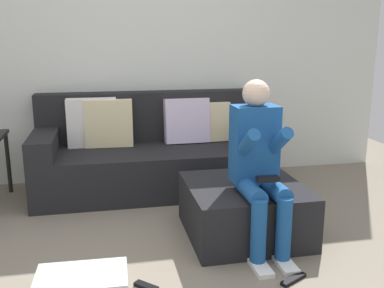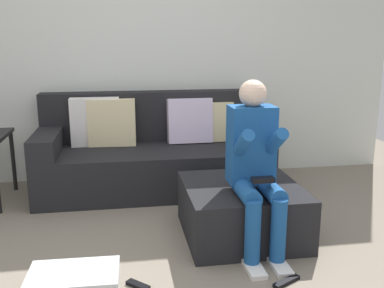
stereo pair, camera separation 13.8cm
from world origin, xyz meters
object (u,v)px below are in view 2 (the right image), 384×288
remote_near_ottoman (286,281)px  couch_sectional (153,153)px  ottoman (242,210)px  remote_by_storage_bin (138,285)px  person_seated (255,160)px  storage_bin (74,282)px

remote_near_ottoman → couch_sectional: bearing=80.6°
ottoman → remote_by_storage_bin: (-0.76, -0.57, -0.17)m
couch_sectional → person_seated: bearing=-67.5°
remote_near_ottoman → remote_by_storage_bin: same height
ottoman → person_seated: 0.46m
storage_bin → person_seated: bearing=18.0°
couch_sectional → remote_near_ottoman: couch_sectional is taller
storage_bin → remote_near_ottoman: storage_bin is taller
ottoman → remote_near_ottoman: ottoman is taller
ottoman → remote_near_ottoman: 0.70m
storage_bin → remote_near_ottoman: bearing=-5.0°
person_seated → remote_near_ottoman: person_seated is taller
person_seated → storage_bin: bearing=-162.0°
ottoman → storage_bin: size_ratio=1.64×
remote_near_ottoman → storage_bin: bearing=146.8°
storage_bin → remote_by_storage_bin: bearing=-0.9°
couch_sectional → remote_near_ottoman: size_ratio=10.84×
couch_sectional → remote_by_storage_bin: bearing=-97.4°
couch_sectional → storage_bin: 1.83m
couch_sectional → ottoman: couch_sectional is taller
couch_sectional → ottoman: size_ratio=2.56×
ottoman → couch_sectional: bearing=114.9°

